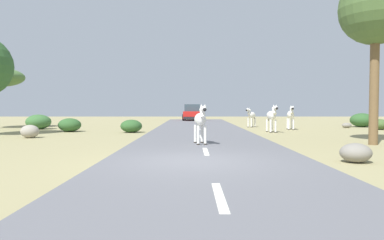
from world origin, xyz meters
The scene contains 17 objects.
ground_plane centered at (0.00, 0.00, 0.00)m, with size 90.00×90.00×0.00m, color #998E60.
road centered at (0.49, 0.00, 0.03)m, with size 6.00×64.00×0.05m, color slate.
lane_markings centered at (0.49, -1.00, 0.05)m, with size 0.16×56.00×0.01m.
zebra_0 centered at (0.37, 4.35, 1.01)m, with size 0.60×1.69×1.60m.
zebra_1 centered at (6.63, 14.00, 0.97)m, with size 0.60×1.73×1.63m.
zebra_2 centered at (4.47, 16.92, 0.88)m, with size 1.06×1.40×1.48m.
zebra_3 centered at (4.78, 11.40, 1.00)m, with size 0.56×1.77×1.67m.
car_0 centered at (0.07, 29.32, 0.85)m, with size 2.15×4.41×1.74m.
tree_1 centered at (7.38, 4.55, 5.40)m, with size 2.86×2.86×6.91m.
bush_0 centered at (-10.46, 14.47, 0.50)m, with size 1.68×1.51×1.01m, color #386633.
bush_1 centered at (12.59, 14.00, 0.36)m, with size 1.19×1.07×0.71m, color #425B2D.
bush_2 centered at (12.86, 17.07, 0.52)m, with size 1.75×1.57×1.05m, color #2D5628.
bush_3 centered at (-7.50, 12.04, 0.42)m, with size 1.39×1.25×0.83m, color #2D5628.
bush_4 centered at (-3.60, 11.37, 0.38)m, with size 1.28×1.15×0.77m, color #2D5628.
rock_0 centered at (11.24, 16.00, 0.18)m, with size 0.69×0.50×0.37m, color gray.
rock_1 centered at (4.57, -0.05, 0.27)m, with size 0.85×0.80×0.54m, color gray.
rock_2 centered at (-7.99, 7.71, 0.33)m, with size 0.90×0.75×0.65m, color gray.
Camera 1 is at (0.02, -9.97, 1.56)m, focal length 33.60 mm.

